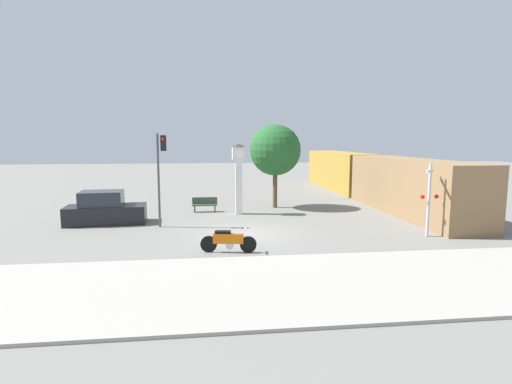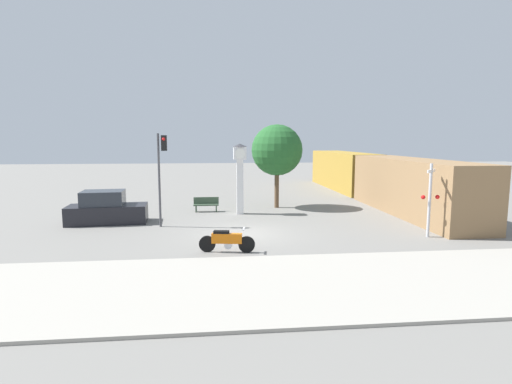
{
  "view_description": "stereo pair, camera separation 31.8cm",
  "coord_description": "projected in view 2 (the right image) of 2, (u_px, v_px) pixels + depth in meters",
  "views": [
    {
      "loc": [
        -1.67,
        -19.02,
        4.57
      ],
      "look_at": [
        0.68,
        0.61,
        1.98
      ],
      "focal_mm": 28.0,
      "sensor_mm": 36.0,
      "label": 1
    },
    {
      "loc": [
        -1.36,
        -19.05,
        4.57
      ],
      "look_at": [
        0.68,
        0.61,
        1.98
      ],
      "focal_mm": 28.0,
      "sensor_mm": 36.0,
      "label": 2
    }
  ],
  "objects": [
    {
      "name": "street_tree",
      "position": [
        277.0,
        150.0,
        26.62
      ],
      "size": [
        3.41,
        3.41,
        5.59
      ],
      "color": "brown",
      "rests_on": "ground_plane"
    },
    {
      "name": "bench",
      "position": [
        206.0,
        204.0,
        25.51
      ],
      "size": [
        1.6,
        0.44,
        0.92
      ],
      "color": "#384C38",
      "rests_on": "ground_plane"
    },
    {
      "name": "freight_train",
      "position": [
        371.0,
        177.0,
        31.1
      ],
      "size": [
        2.8,
        26.0,
        3.4
      ],
      "color": "olive",
      "rests_on": "ground_plane"
    },
    {
      "name": "parked_car",
      "position": [
        106.0,
        210.0,
        21.97
      ],
      "size": [
        4.33,
        2.13,
        1.8
      ],
      "rotation": [
        0.0,
        0.0,
        0.08
      ],
      "color": "black",
      "rests_on": "ground_plane"
    },
    {
      "name": "clock_tower",
      "position": [
        240.0,
        168.0,
        24.45
      ],
      "size": [
        0.92,
        0.92,
        4.34
      ],
      "color": "white",
      "rests_on": "ground_plane"
    },
    {
      "name": "traffic_light",
      "position": [
        161.0,
        164.0,
        20.72
      ],
      "size": [
        0.5,
        0.35,
        4.9
      ],
      "color": "#47474C",
      "rests_on": "ground_plane"
    },
    {
      "name": "ground_plane",
      "position": [
        244.0,
        234.0,
        19.52
      ],
      "size": [
        120.0,
        120.0,
        0.0
      ],
      "primitive_type": "plane",
      "color": "slate"
    },
    {
      "name": "railroad_crossing_signal",
      "position": [
        430.0,
        197.0,
        18.64
      ],
      "size": [
        0.9,
        0.82,
        3.48
      ],
      "color": "#B7B7BC",
      "rests_on": "ground_plane"
    },
    {
      "name": "sidewalk_strip",
      "position": [
        260.0,
        285.0,
        12.47
      ],
      "size": [
        36.0,
        6.0,
        0.1
      ],
      "color": "#9E998E",
      "rests_on": "ground_plane"
    },
    {
      "name": "motorcycle",
      "position": [
        227.0,
        241.0,
        16.26
      ],
      "size": [
        2.29,
        0.6,
        1.01
      ],
      "rotation": [
        0.0,
        0.0,
        -0.16
      ],
      "color": "black",
      "rests_on": "ground_plane"
    }
  ]
}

